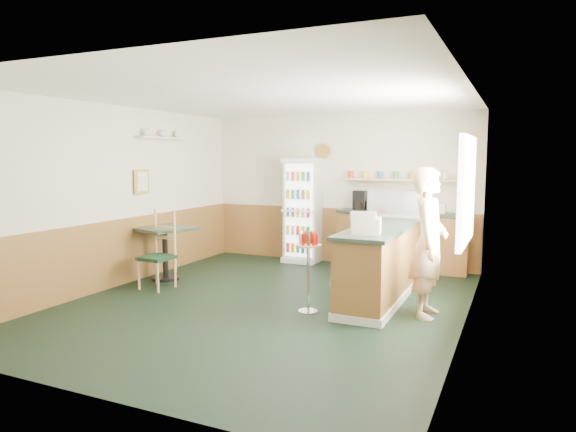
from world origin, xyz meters
The scene contains 13 objects.
ground centered at (0.00, 0.00, 0.00)m, with size 6.00×6.00×0.00m, color black.
room_envelope centered at (-0.23, 0.73, 1.52)m, with size 5.04×6.02×2.72m.
service_counter centered at (1.35, 1.07, 0.46)m, with size 0.68×3.01×1.01m.
back_counter centered at (1.19, 2.80, 0.55)m, with size 2.24×0.42×1.69m.
drinks_fridge centered at (-0.62, 2.74, 0.96)m, with size 0.63×0.53×1.92m.
display_case centered at (1.35, 1.62, 1.23)m, with size 0.78×0.41×0.44m.
cash_register centered at (1.35, 0.04, 1.11)m, with size 0.33×0.35×0.19m, color beige.
shopkeeper centered at (2.05, 0.29, 0.91)m, with size 0.60×0.44×1.81m, color tan.
condiment_stand centered at (0.67, -0.15, 0.68)m, with size 0.32×0.32×1.00m.
newspaper_rack centered at (0.99, 1.37, 0.47)m, with size 0.09×0.41×0.49m.
cafe_table centered at (-2.05, 0.53, 0.59)m, with size 0.95×0.95×0.84m.
cafe_chair centered at (-1.81, 0.11, 0.60)m, with size 0.46×0.46×1.16m.
dog_doorstop centered at (0.73, 0.80, 0.14)m, with size 0.25×0.32×0.30m.
Camera 1 is at (3.02, -5.95, 1.92)m, focal length 32.00 mm.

